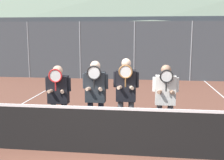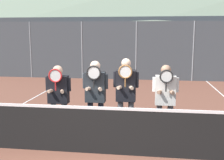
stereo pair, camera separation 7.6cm
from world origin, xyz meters
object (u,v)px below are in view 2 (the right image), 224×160
player_leftmost (58,94)px  car_left_of_center (157,59)px  player_rightmost (165,96)px  car_far_left (72,58)px  player_center_left (95,92)px  player_center_right (126,92)px

player_leftmost → car_left_of_center: size_ratio=0.36×
car_left_of_center → player_rightmost: bearing=-90.2°
car_far_left → player_leftmost: bearing=-75.7°
player_leftmost → player_center_left: player_center_left is taller
player_rightmost → car_left_of_center: (0.05, 10.65, -0.17)m
player_center_right → car_left_of_center: bearing=85.1°
player_leftmost → car_left_of_center: 11.05m
player_rightmost → car_left_of_center: 10.65m
car_far_left → car_left_of_center: 5.25m
player_leftmost → player_center_left: 0.88m
player_center_right → player_leftmost: bearing=-178.1°
player_center_right → car_far_left: 11.58m
player_leftmost → player_center_right: 1.57m
car_far_left → car_left_of_center: (5.25, -0.03, -0.03)m
player_center_left → car_left_of_center: size_ratio=0.39×
player_leftmost → player_center_left: size_ratio=0.93×
player_rightmost → car_far_left: car_far_left is taller
player_leftmost → car_far_left: 11.14m
player_center_right → car_far_left: (-4.32, 10.74, -0.21)m
player_center_left → player_rightmost: size_ratio=1.05×
player_center_right → player_rightmost: (0.88, 0.06, -0.07)m
player_center_right → car_far_left: bearing=111.9°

